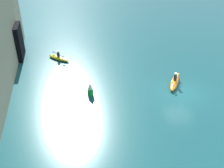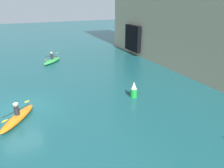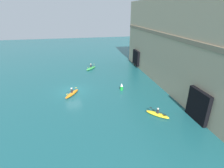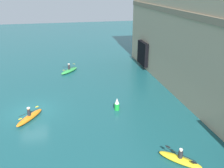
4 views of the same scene
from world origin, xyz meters
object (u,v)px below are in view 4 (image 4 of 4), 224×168
kayak_yellow (180,159)px  kayak_green (69,70)px  kayak_orange (30,117)px  marker_buoy (117,105)px

kayak_yellow → kayak_green: bearing=154.0°
kayak_green → kayak_orange: kayak_green is taller
kayak_green → kayak_yellow: bearing=-122.5°
kayak_yellow → kayak_orange: size_ratio=0.85×
kayak_orange → marker_buoy: marker_buoy is taller
kayak_orange → marker_buoy: (-0.21, 8.07, 0.30)m
kayak_green → marker_buoy: kayak_green is taller
kayak_yellow → kayak_orange: bearing=-170.9°
kayak_orange → kayak_green: bearing=-165.4°
kayak_yellow → kayak_orange: (-8.15, -10.51, 0.03)m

